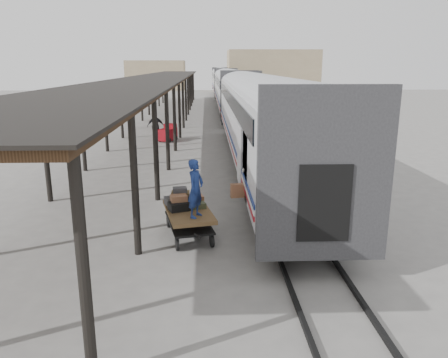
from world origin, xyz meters
TOP-DOWN VIEW (x-y plane):
  - ground at (0.00, 0.00)m, footprint 160.00×160.00m
  - train at (3.19, 33.79)m, footprint 3.45×76.01m
  - canopy at (-3.40, 24.00)m, footprint 4.90×64.30m
  - rails at (3.20, 34.00)m, footprint 1.54×150.00m
  - building_far at (14.00, 78.00)m, footprint 18.00×10.00m
  - building_left at (-10.00, 82.00)m, footprint 12.00×8.00m
  - baggage_cart at (-0.00, -0.77)m, footprint 1.73×2.61m
  - suitcase_stack at (-0.17, -0.45)m, footprint 1.34×1.38m
  - luggage_tug at (-2.06, 16.51)m, footprint 1.26×1.53m
  - porter at (0.25, -1.42)m, footprint 0.64×0.73m
  - pedestrian at (-2.93, 16.81)m, footprint 1.16×0.49m

SIDE VIEW (x-z plane):
  - ground at x=0.00m, z-range 0.00..0.00m
  - rails at x=3.20m, z-range 0.00..0.12m
  - luggage_tug at x=-2.06m, z-range -0.05..1.12m
  - baggage_cart at x=0.00m, z-range 0.22..1.08m
  - pedestrian at x=-2.93m, z-range 0.00..1.97m
  - suitcase_stack at x=-0.17m, z-range 0.77..1.34m
  - porter at x=0.25m, z-range 0.86..2.53m
  - train at x=3.19m, z-range 0.69..4.70m
  - building_left at x=-10.00m, z-range 0.00..6.00m
  - building_far at x=14.00m, z-range 0.00..8.00m
  - canopy at x=-3.40m, z-range 1.93..6.08m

